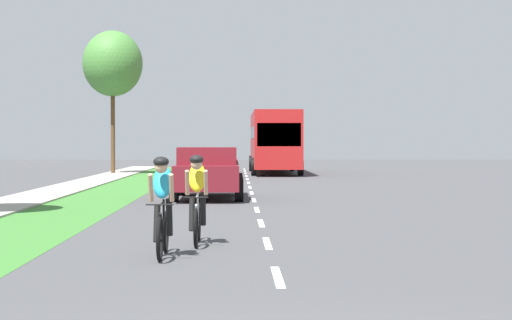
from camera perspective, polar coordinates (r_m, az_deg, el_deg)
The scene contains 10 objects.
ground_plane at distance 26.00m, azimuth -0.13°, elevation -2.76°, with size 120.00×120.00×0.00m, color #424244.
grass_verge at distance 26.35m, azimuth -10.85°, elevation -2.72°, with size 2.46×70.00×0.01m, color #38722D.
sidewalk_concrete at distance 26.80m, azimuth -15.45°, elevation -2.67°, with size 1.89×70.00×0.10m, color #9E998E.
lane_markings_center at distance 29.99m, azimuth -0.30°, elevation -2.22°, with size 0.12×54.07×0.01m.
cyclist_lead at distance 13.32m, azimuth -6.31°, elevation -3.05°, with size 0.42×1.72×1.58m.
cyclist_trailing at distance 14.93m, azimuth -3.98°, elevation -2.59°, with size 0.42×1.72×1.58m.
pickup_maroon at distance 26.98m, azimuth -3.24°, elevation -0.85°, with size 2.22×5.10×1.64m.
sedan_silver at distance 39.60m, azimuth -2.98°, elevation -0.28°, with size 1.98×4.30×1.52m.
bus_red at distance 49.03m, azimuth 1.22°, elevation 1.43°, with size 2.78×11.60×3.48m.
street_tree_far at distance 48.75m, azimuth -9.61°, elevation 6.38°, with size 3.37×3.37×8.08m.
Camera 1 is at (-0.56, -5.93, 1.80)m, focal length 59.51 mm.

